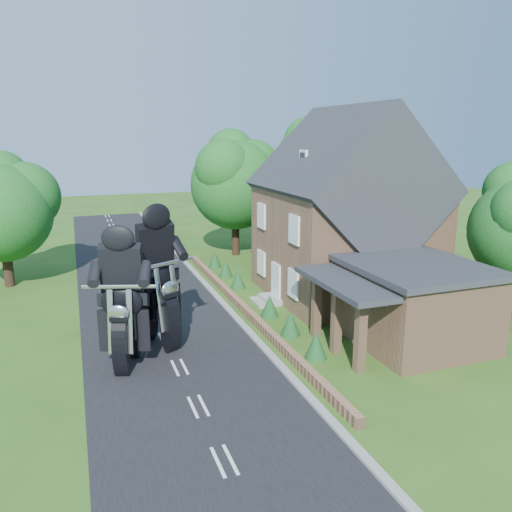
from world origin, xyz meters
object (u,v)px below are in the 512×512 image
object	(u,v)px
garden_wall	(244,308)
motorcycle_lead	(159,326)
house	(345,217)
annex	(411,302)
motorcycle_follow	(126,347)

from	to	relation	value
garden_wall	motorcycle_lead	bearing A→B (deg)	-150.19
garden_wall	house	xyz separation A→B (m)	(6.19, 1.00, 4.14)
house	annex	size ratio (longest dim) A/B	1.45
annex	motorcycle_lead	bearing A→B (deg)	163.05
motorcycle_lead	motorcycle_follow	world-z (taller)	motorcycle_lead
garden_wall	annex	size ratio (longest dim) A/B	3.12
annex	motorcycle_lead	distance (m)	10.74
house	motorcycle_follow	size ratio (longest dim) A/B	5.72
annex	house	bearing A→B (deg)	84.76
motorcycle_lead	motorcycle_follow	size ratio (longest dim) A/B	1.09
garden_wall	motorcycle_follow	bearing A→B (deg)	-145.57
house	motorcycle_follow	xyz separation A→B (m)	(-12.35, -5.22, -3.51)
garden_wall	motorcycle_lead	xyz separation A→B (m)	(-4.67, -2.68, 0.71)
garden_wall	motorcycle_lead	size ratio (longest dim) A/B	11.28
motorcycle_lead	annex	bearing A→B (deg)	137.37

